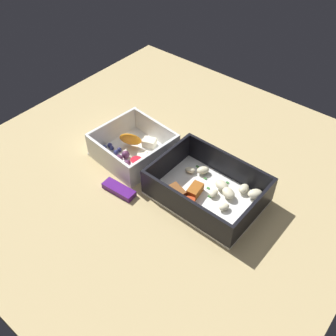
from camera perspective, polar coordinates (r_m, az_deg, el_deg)
table_surface at (r=81.00cm, az=-0.51°, el=-0.75°), size 80.00×80.00×2.00cm
pasta_container at (r=73.99cm, az=5.90°, el=-3.29°), size 20.79×15.10×6.18cm
fruit_bowl at (r=82.58cm, az=-5.24°, el=2.91°), size 15.60×15.34×5.69cm
candy_bar at (r=76.12cm, az=-7.31°, el=-3.20°), size 7.16×2.91×1.20cm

